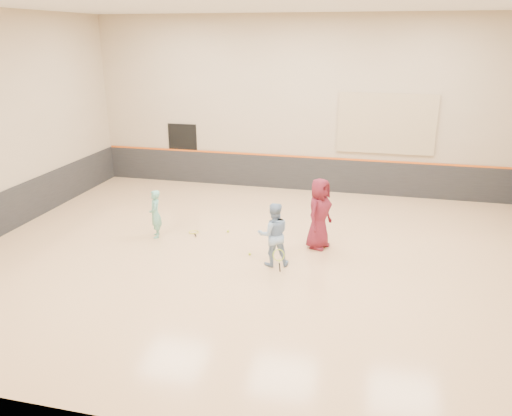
% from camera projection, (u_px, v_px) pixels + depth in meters
% --- Properties ---
extents(room, '(15.04, 12.04, 6.22)m').
position_uv_depth(room, '(265.00, 227.00, 12.32)').
color(room, tan).
rests_on(room, ground).
extents(wainscot_back, '(14.90, 0.04, 1.20)m').
position_uv_depth(wainscot_back, '(302.00, 174.00, 17.87)').
color(wainscot_back, '#232326').
rests_on(wainscot_back, floor).
extents(wainscot_left, '(0.04, 11.90, 1.20)m').
position_uv_depth(wainscot_left, '(7.00, 211.00, 14.05)').
color(wainscot_left, '#232326').
rests_on(wainscot_left, floor).
extents(accent_stripe, '(14.90, 0.03, 0.06)m').
position_uv_depth(accent_stripe, '(302.00, 157.00, 17.66)').
color(accent_stripe, '#D85914').
rests_on(accent_stripe, wall_back).
extents(acoustic_panel, '(3.20, 0.08, 2.00)m').
position_uv_depth(acoustic_panel, '(386.00, 124.00, 16.61)').
color(acoustic_panel, tan).
rests_on(acoustic_panel, wall_back).
extents(doorway, '(1.10, 0.05, 2.20)m').
position_uv_depth(doorway, '(183.00, 153.00, 18.71)').
color(doorway, black).
rests_on(doorway, floor).
extents(girl, '(0.49, 0.57, 1.33)m').
position_uv_depth(girl, '(155.00, 214.00, 13.65)').
color(girl, '#6EBFAC').
rests_on(girl, floor).
extents(instructor, '(0.92, 0.82, 1.58)m').
position_uv_depth(instructor, '(274.00, 234.00, 11.93)').
color(instructor, '#82A1C9').
rests_on(instructor, floor).
extents(young_man, '(0.89, 1.07, 1.88)m').
position_uv_depth(young_man, '(319.00, 213.00, 12.89)').
color(young_man, maroon).
rests_on(young_man, floor).
extents(held_racket, '(0.33, 0.33, 0.58)m').
position_uv_depth(held_racket, '(279.00, 255.00, 11.67)').
color(held_racket, '#ADCF2D').
rests_on(held_racket, instructor).
extents(spare_racket, '(0.63, 0.63, 0.08)m').
position_uv_depth(spare_racket, '(194.00, 231.00, 14.13)').
color(spare_racket, yellow).
rests_on(spare_racket, floor).
extents(ball_under_racket, '(0.07, 0.07, 0.07)m').
position_uv_depth(ball_under_racket, '(250.00, 254.00, 12.69)').
color(ball_under_racket, '#CAE936').
rests_on(ball_under_racket, floor).
extents(ball_in_hand, '(0.07, 0.07, 0.07)m').
position_uv_depth(ball_in_hand, '(321.00, 206.00, 12.72)').
color(ball_in_hand, '#AFC92E').
rests_on(ball_in_hand, young_man).
extents(ball_beside_spare, '(0.07, 0.07, 0.07)m').
position_uv_depth(ball_beside_spare, '(228.00, 231.00, 14.15)').
color(ball_beside_spare, '#CFF138').
rests_on(ball_beside_spare, floor).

